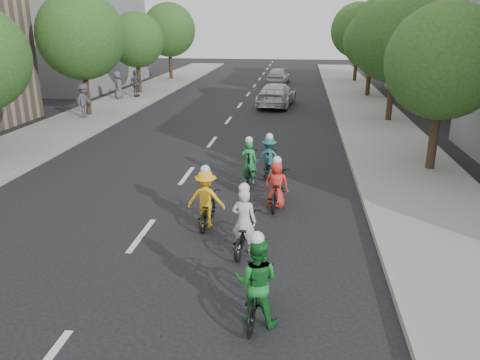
% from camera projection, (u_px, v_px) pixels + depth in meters
% --- Properties ---
extents(ground, '(120.00, 120.00, 0.00)m').
position_uv_depth(ground, '(142.00, 235.00, 12.17)').
color(ground, black).
rests_on(ground, ground).
extents(sidewalk_left, '(4.00, 80.00, 0.15)m').
position_uv_depth(sidewalk_left, '(49.00, 135.00, 22.50)').
color(sidewalk_left, gray).
rests_on(sidewalk_left, ground).
extents(curb_left, '(0.18, 80.00, 0.18)m').
position_uv_depth(curb_left, '(87.00, 136.00, 22.26)').
color(curb_left, '#999993').
rests_on(curb_left, ground).
extents(sidewalk_right, '(4.00, 80.00, 0.15)m').
position_uv_depth(sidewalk_right, '(391.00, 146.00, 20.57)').
color(sidewalk_right, gray).
rests_on(sidewalk_right, ground).
extents(curb_right, '(0.18, 80.00, 0.18)m').
position_uv_depth(curb_right, '(346.00, 144.00, 20.80)').
color(curb_right, '#999993').
rests_on(curb_right, ground).
extents(bldg_sw, '(10.00, 14.00, 8.00)m').
position_uv_depth(bldg_sw, '(63.00, 37.00, 39.10)').
color(bldg_sw, slate).
rests_on(bldg_sw, ground).
extents(tree_l_3, '(4.80, 4.80, 6.93)m').
position_uv_depth(tree_l_3, '(81.00, 36.00, 25.79)').
color(tree_l_3, black).
rests_on(tree_l_3, ground).
extents(tree_l_4, '(4.00, 4.00, 5.97)m').
position_uv_depth(tree_l_4, '(136.00, 40.00, 34.41)').
color(tree_l_4, black).
rests_on(tree_l_4, ground).
extents(tree_l_5, '(4.80, 4.80, 6.93)m').
position_uv_depth(tree_l_5, '(169.00, 30.00, 42.68)').
color(tree_l_5, black).
rests_on(tree_l_5, ground).
extents(tree_r_0, '(4.00, 4.00, 5.97)m').
position_uv_depth(tree_r_0, '(444.00, 62.00, 16.02)').
color(tree_r_0, black).
rests_on(tree_r_0, ground).
extents(tree_r_1, '(4.80, 4.80, 6.93)m').
position_uv_depth(tree_r_1, '(397.00, 37.00, 24.30)').
color(tree_r_1, black).
rests_on(tree_r_1, ground).
extents(tree_r_2, '(4.00, 4.00, 5.97)m').
position_uv_depth(tree_r_2, '(372.00, 41.00, 32.92)').
color(tree_r_2, black).
rests_on(tree_r_2, ground).
extents(tree_r_3, '(4.80, 4.80, 6.93)m').
position_uv_depth(tree_r_3, '(358.00, 30.00, 41.20)').
color(tree_r_3, black).
rests_on(tree_r_3, ground).
extents(cyclist_0, '(0.84, 1.81, 1.77)m').
position_uv_depth(cyclist_0, '(244.00, 229.00, 11.17)').
color(cyclist_0, black).
rests_on(cyclist_0, ground).
extents(cyclist_1, '(0.82, 2.01, 1.59)m').
position_uv_depth(cyclist_1, '(276.00, 188.00, 13.91)').
color(cyclist_1, black).
rests_on(cyclist_1, ground).
extents(cyclist_2, '(0.60, 1.91, 1.65)m').
position_uv_depth(cyclist_2, '(249.00, 165.00, 15.96)').
color(cyclist_2, black).
rests_on(cyclist_2, ground).
extents(cyclist_3, '(0.99, 1.62, 1.60)m').
position_uv_depth(cyclist_3, '(269.00, 160.00, 16.60)').
color(cyclist_3, black).
rests_on(cyclist_3, ground).
extents(cyclist_4, '(0.87, 1.80, 1.84)m').
position_uv_depth(cyclist_4, '(257.00, 288.00, 8.51)').
color(cyclist_4, black).
rests_on(cyclist_4, ground).
extents(cyclist_5, '(1.04, 1.70, 1.74)m').
position_uv_depth(cyclist_5, '(206.00, 204.00, 12.57)').
color(cyclist_5, black).
rests_on(cyclist_5, ground).
extents(follow_car_lead, '(2.64, 5.34, 1.49)m').
position_uv_depth(follow_car_lead, '(276.00, 95.00, 30.42)').
color(follow_car_lead, silver).
rests_on(follow_car_lead, ground).
extents(follow_car_trail, '(2.08, 4.33, 1.43)m').
position_uv_depth(follow_car_trail, '(278.00, 75.00, 41.63)').
color(follow_car_trail, silver).
rests_on(follow_car_trail, ground).
extents(spectator_0, '(0.89, 1.32, 1.90)m').
position_uv_depth(spectator_0, '(84.00, 101.00, 25.96)').
color(spectator_0, '#494854').
rests_on(spectator_0, sidewalk_left).
extents(spectator_1, '(0.77, 1.18, 1.87)m').
position_uv_depth(spectator_1, '(135.00, 83.00, 33.20)').
color(spectator_1, '#4B4D58').
rests_on(spectator_1, sidewalk_left).
extents(spectator_2, '(0.84, 1.05, 1.86)m').
position_uv_depth(spectator_2, '(118.00, 85.00, 32.37)').
color(spectator_2, '#535661').
rests_on(spectator_2, sidewalk_left).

